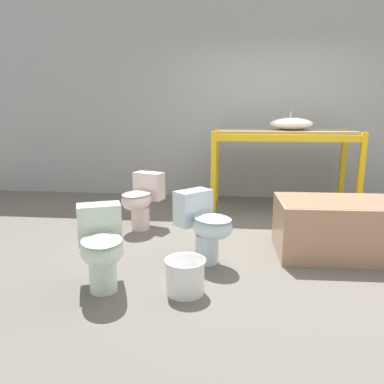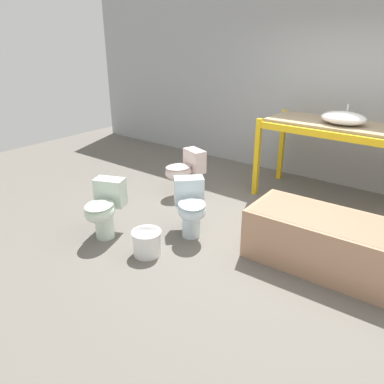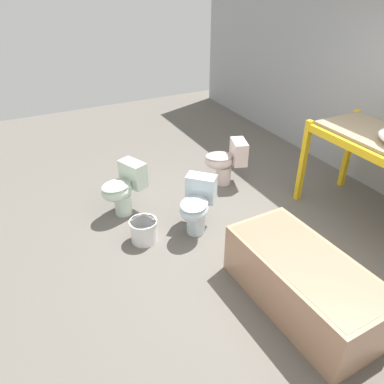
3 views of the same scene
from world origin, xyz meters
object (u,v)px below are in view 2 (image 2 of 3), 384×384
(toilet_extra, at_px, (184,171))
(bucket_white, at_px, (147,242))
(toilet_near, at_px, (191,206))
(sink_basin, at_px, (344,118))
(toilet_far, at_px, (104,208))
(bathtub_main, at_px, (324,238))

(toilet_extra, height_order, bucket_white, toilet_extra)
(toilet_extra, bearing_deg, bucket_white, -45.68)
(toilet_near, distance_m, bucket_white, 0.69)
(toilet_near, bearing_deg, toilet_extra, 87.27)
(sink_basin, distance_m, bucket_white, 3.01)
(toilet_near, height_order, toilet_far, same)
(toilet_extra, bearing_deg, toilet_far, -68.56)
(bucket_white, bearing_deg, toilet_extra, 115.12)
(sink_basin, height_order, bucket_white, sink_basin)
(toilet_far, bearing_deg, toilet_extra, 69.82)
(sink_basin, bearing_deg, bucket_white, -113.80)
(bathtub_main, distance_m, toilet_extra, 2.38)
(sink_basin, distance_m, toilet_far, 3.26)
(toilet_near, relative_size, toilet_extra, 1.00)
(bathtub_main, distance_m, toilet_near, 1.51)
(bathtub_main, relative_size, toilet_near, 2.34)
(toilet_near, xyz_separation_m, toilet_far, (-0.78, -0.65, 0.00))
(bathtub_main, distance_m, toilet_far, 2.46)
(bathtub_main, bearing_deg, toilet_far, -158.12)
(bathtub_main, xyz_separation_m, toilet_extra, (-2.31, 0.58, 0.06))
(toilet_far, bearing_deg, bucket_white, -21.84)
(toilet_near, relative_size, bucket_white, 2.05)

